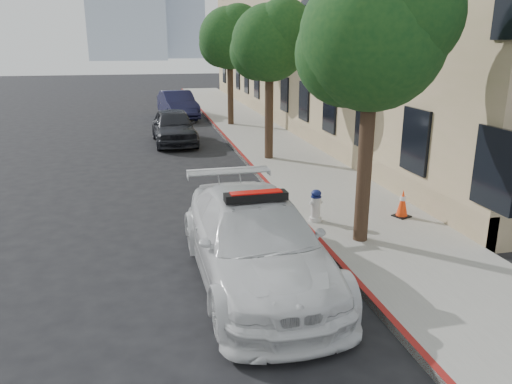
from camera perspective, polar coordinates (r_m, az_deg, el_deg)
The scene contains 12 objects.
ground at distance 11.96m, azimuth -5.08°, elevation -3.67°, with size 120.00×120.00×0.00m, color black.
sidewalk at distance 22.09m, azimuth 0.70°, elevation 6.09°, with size 3.20×50.00×0.15m, color gray.
curb_strip at distance 21.80m, azimuth -3.26°, elevation 5.91°, with size 0.12×50.00×0.15m, color maroon.
building at distance 28.21m, azimuth 9.97°, elevation 18.21°, with size 8.00×36.00×10.00m, color tan.
tree_near at distance 10.09m, azimuth 13.42°, elevation 16.96°, with size 2.92×2.82×5.62m.
tree_mid at distance 17.65m, azimuth 1.67°, elevation 16.74°, with size 2.77×2.64×5.43m.
tree_far at distance 25.49m, azimuth -2.96°, elevation 17.23°, with size 3.10×3.00×5.81m.
police_car at distance 8.88m, azimuth -0.01°, elevation -5.65°, with size 2.30×5.39×1.70m.
parked_car_mid at distance 21.67m, azimuth -9.38°, elevation 7.42°, with size 1.73×4.30×1.46m, color black.
parked_car_far at distance 29.10m, azimuth -8.94°, elevation 9.83°, with size 1.61×4.61×1.52m, color #151635.
fire_hydrant at distance 11.66m, azimuth 6.85°, elevation -1.57°, with size 0.32×0.29×0.76m.
traffic_cone at distance 12.37m, azimuth 16.40°, elevation -1.25°, with size 0.45×0.45×0.67m.
Camera 1 is at (-1.41, -11.13, 4.16)m, focal length 35.00 mm.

